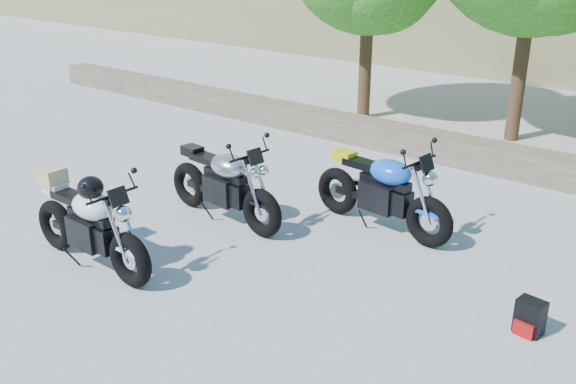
% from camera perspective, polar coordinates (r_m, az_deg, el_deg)
% --- Properties ---
extents(ground, '(90.00, 90.00, 0.00)m').
position_cam_1_polar(ground, '(8.13, -5.52, -6.65)').
color(ground, gray).
rests_on(ground, ground).
extents(stone_wall, '(22.00, 0.55, 0.50)m').
position_cam_1_polar(stone_wall, '(12.27, 12.42, 4.14)').
color(stone_wall, brown).
rests_on(stone_wall, ground).
extents(silver_bike, '(2.27, 0.72, 1.14)m').
position_cam_1_polar(silver_bike, '(9.20, -5.69, 0.63)').
color(silver_bike, black).
rests_on(silver_bike, ground).
extents(white_bike, '(2.22, 0.71, 1.23)m').
position_cam_1_polar(white_bike, '(8.22, -17.33, -2.57)').
color(white_bike, black).
rests_on(white_bike, ground).
extents(blue_bike, '(2.30, 0.73, 1.16)m').
position_cam_1_polar(blue_bike, '(8.98, 8.38, 0.01)').
color(blue_bike, black).
rests_on(blue_bike, ground).
extents(backpack, '(0.30, 0.27, 0.38)m').
position_cam_1_polar(backpack, '(7.21, 20.68, -10.39)').
color(backpack, black).
rests_on(backpack, ground).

